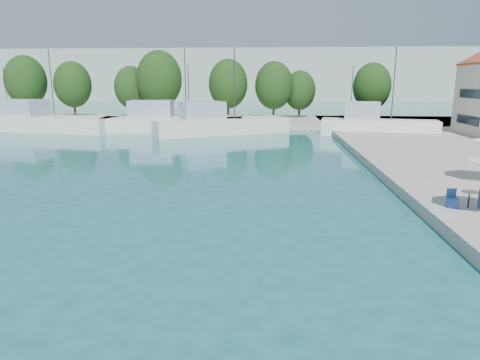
# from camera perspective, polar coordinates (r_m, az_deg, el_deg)

# --- Properties ---
(quay_far) EXTENTS (90.00, 16.00, 0.60)m
(quay_far) POSITION_cam_1_polar(r_m,az_deg,el_deg) (63.49, -2.24, 7.83)
(quay_far) COLOR #9D968E
(quay_far) RESTS_ON ground
(hill_west) EXTENTS (180.00, 40.00, 16.00)m
(hill_west) POSITION_cam_1_polar(r_m,az_deg,el_deg) (158.52, -6.58, 13.71)
(hill_west) COLOR #9CAB9D
(hill_west) RESTS_ON ground
(hill_east) EXTENTS (140.00, 40.00, 12.00)m
(hill_east) POSITION_cam_1_polar(r_m,az_deg,el_deg) (180.53, 17.71, 12.47)
(hill_east) COLOR #9CAB9D
(hill_east) RESTS_ON ground
(trawler_01) EXTENTS (20.01, 8.47, 10.20)m
(trawler_01) POSITION_cam_1_polar(r_m,az_deg,el_deg) (59.75, -25.28, 7.00)
(trawler_01) COLOR silver
(trawler_01) RESTS_ON ground
(trawler_02) EXTENTS (17.30, 6.03, 10.20)m
(trawler_02) POSITION_cam_1_polar(r_m,az_deg,el_deg) (53.46, -9.45, 7.50)
(trawler_02) COLOR silver
(trawler_02) RESTS_ON ground
(trawler_03) EXTENTS (15.98, 10.76, 10.20)m
(trawler_03) POSITION_cam_1_polar(r_m,az_deg,el_deg) (50.55, -2.86, 7.34)
(trawler_03) COLOR silver
(trawler_03) RESTS_ON ground
(trawler_04) EXTENTS (13.17, 5.63, 10.20)m
(trawler_04) POSITION_cam_1_polar(r_m,az_deg,el_deg) (51.68, 17.63, 6.88)
(trawler_04) COLOR silver
(trawler_04) RESTS_ON ground
(tree_01) EXTENTS (6.43, 6.43, 9.52)m
(tree_01) POSITION_cam_1_polar(r_m,az_deg,el_deg) (78.45, -26.66, 11.73)
(tree_01) COLOR #3F2B19
(tree_01) RESTS_ON quay_far
(tree_02) EXTENTS (5.78, 5.78, 8.55)m
(tree_02) POSITION_cam_1_polar(r_m,az_deg,el_deg) (74.28, -21.41, 11.77)
(tree_02) COLOR #3F2B19
(tree_02) RESTS_ON quay_far
(tree_03) EXTENTS (5.26, 5.26, 7.79)m
(tree_03) POSITION_cam_1_polar(r_m,az_deg,el_deg) (70.56, -14.29, 11.87)
(tree_03) COLOR #3F2B19
(tree_03) RESTS_ON quay_far
(tree_04) EXTENTS (6.75, 6.75, 9.99)m
(tree_04) POSITION_cam_1_polar(r_m,az_deg,el_deg) (67.03, -10.71, 13.09)
(tree_04) COLOR #3F2B19
(tree_04) RESTS_ON quay_far
(tree_05) EXTENTS (5.90, 5.90, 8.73)m
(tree_05) POSITION_cam_1_polar(r_m,az_deg,el_deg) (66.12, -1.60, 12.68)
(tree_05) COLOR #3F2B19
(tree_05) RESTS_ON quay_far
(tree_06) EXTENTS (5.65, 5.65, 8.37)m
(tree_06) POSITION_cam_1_polar(r_m,az_deg,el_deg) (65.18, 4.55, 12.45)
(tree_06) COLOR #3F2B19
(tree_06) RESTS_ON quay_far
(tree_07) EXTENTS (4.77, 4.77, 7.06)m
(tree_07) POSITION_cam_1_polar(r_m,az_deg,el_deg) (67.12, 7.98, 11.74)
(tree_07) COLOR #3F2B19
(tree_07) RESTS_ON quay_far
(tree_08) EXTENTS (5.50, 5.50, 8.14)m
(tree_08) POSITION_cam_1_polar(r_m,az_deg,el_deg) (67.39, 17.18, 11.83)
(tree_08) COLOR #3F2B19
(tree_08) RESTS_ON quay_far
(cafe_table_02) EXTENTS (1.82, 0.70, 0.76)m
(cafe_table_02) POSITION_cam_1_polar(r_m,az_deg,el_deg) (21.59, 28.18, -2.57)
(cafe_table_02) COLOR black
(cafe_table_02) RESTS_ON quay_right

